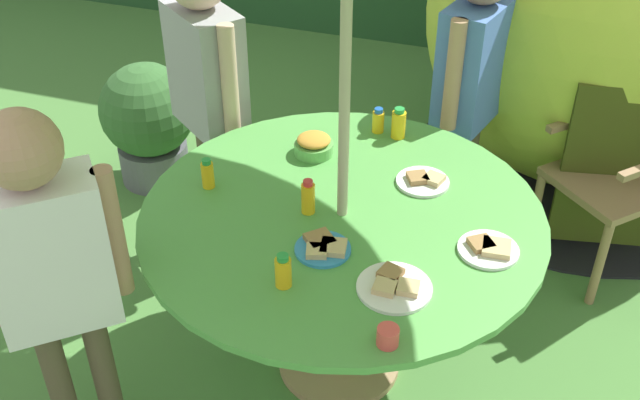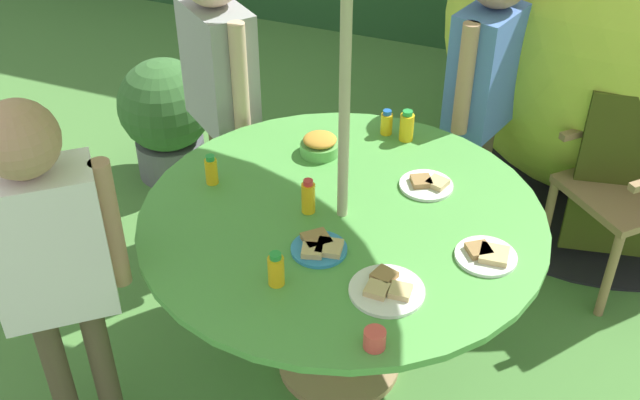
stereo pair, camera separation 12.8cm
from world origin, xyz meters
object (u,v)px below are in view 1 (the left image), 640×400
at_px(garden_table, 342,243).
at_px(potted_plant, 149,120).
at_px(plate_center_back, 394,286).
at_px(juice_bottle_near_left, 399,124).
at_px(cup_near, 388,336).
at_px(plate_back_edge, 489,248).
at_px(child_in_white_shirt, 49,255).
at_px(snack_bowl, 314,145).
at_px(child_in_grey_shirt, 206,70).
at_px(wooden_chair, 632,153).
at_px(child_in_blue_shirt, 474,64).
at_px(plate_far_left, 423,181).
at_px(juice_bottle_mid_left, 378,121).
at_px(plate_far_right, 324,247).
at_px(dome_tent, 610,18).
at_px(juice_bottle_near_right, 308,197).
at_px(juice_bottle_center_front, 283,271).
at_px(juice_bottle_mid_right, 207,174).

relative_size(garden_table, potted_plant, 2.14).
height_order(plate_center_back, juice_bottle_near_left, juice_bottle_near_left).
height_order(plate_center_back, cup_near, cup_near).
bearing_deg(plate_back_edge, child_in_white_shirt, -155.31).
bearing_deg(snack_bowl, child_in_grey_shirt, 155.40).
xyz_separation_m(wooden_chair, snack_bowl, (-1.20, -0.70, 0.22)).
distance_m(child_in_blue_shirt, plate_back_edge, 1.08).
xyz_separation_m(plate_far_left, cup_near, (0.07, -0.81, 0.02)).
relative_size(child_in_blue_shirt, juice_bottle_near_left, 10.94).
xyz_separation_m(snack_bowl, juice_bottle_near_left, (0.28, 0.22, 0.02)).
bearing_deg(plate_back_edge, juice_bottle_near_left, 126.82).
bearing_deg(juice_bottle_mid_left, plate_far_left, -50.12).
relative_size(plate_far_left, plate_far_right, 1.06).
bearing_deg(plate_far_left, potted_plant, 156.11).
bearing_deg(child_in_white_shirt, dome_tent, 16.57).
bearing_deg(juice_bottle_near_left, garden_table, -96.35).
distance_m(wooden_chair, juice_bottle_near_right, 1.54).
bearing_deg(potted_plant, juice_bottle_near_right, -38.99).
bearing_deg(juice_bottle_near_left, plate_back_edge, -53.18).
distance_m(child_in_blue_shirt, child_in_white_shirt, 1.90).
bearing_deg(plate_center_back, juice_bottle_center_front, -164.58).
bearing_deg(wooden_chair, juice_bottle_near_left, -108.82).
bearing_deg(juice_bottle_mid_left, plate_back_edge, -48.95).
xyz_separation_m(garden_table, child_in_white_shirt, (-0.73, -0.61, 0.24)).
bearing_deg(plate_center_back, child_in_blue_shirt, 89.58).
distance_m(child_in_white_shirt, juice_bottle_center_front, 0.70).
bearing_deg(cup_near, juice_bottle_near_right, 128.82).
distance_m(wooden_chair, plate_far_right, 1.59).
xyz_separation_m(potted_plant, juice_bottle_near_left, (1.39, -0.40, 0.46)).
bearing_deg(juice_bottle_near_left, snack_bowl, -141.55).
relative_size(child_in_grey_shirt, juice_bottle_center_front, 11.93).
distance_m(wooden_chair, snack_bowl, 1.40).
relative_size(child_in_grey_shirt, cup_near, 22.03).
bearing_deg(plate_far_left, plate_center_back, -86.44).
bearing_deg(child_in_blue_shirt, potted_plant, -73.02).
bearing_deg(plate_center_back, juice_bottle_mid_right, 157.66).
height_order(garden_table, cup_near, cup_near).
distance_m(child_in_blue_shirt, plate_center_back, 1.32).
distance_m(plate_back_edge, cup_near, 0.54).
distance_m(garden_table, child_in_blue_shirt, 1.07).
bearing_deg(juice_bottle_mid_right, plate_center_back, -22.34).
bearing_deg(garden_table, wooden_chair, 46.31).
distance_m(garden_table, plate_far_left, 0.38).
height_order(plate_far_left, plate_center_back, same).
distance_m(child_in_white_shirt, juice_bottle_mid_left, 1.37).
xyz_separation_m(snack_bowl, plate_center_back, (0.48, -0.65, -0.03)).
bearing_deg(cup_near, plate_far_left, 95.16).
bearing_deg(cup_near, juice_bottle_mid_left, 106.31).
bearing_deg(cup_near, child_in_blue_shirt, 91.00).
bearing_deg(plate_far_right, child_in_white_shirt, -151.12).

